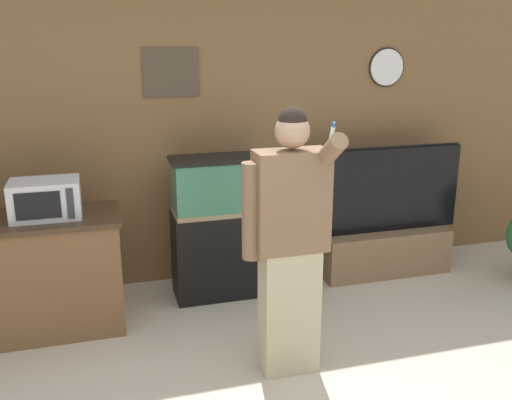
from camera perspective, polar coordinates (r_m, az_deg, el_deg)
wall_back_paneled at (r=5.11m, az=-3.70°, el=6.36°), size 10.00×0.08×2.60m
counter_island at (r=4.60m, az=-22.02°, el=-7.05°), size 1.41×0.62×0.90m
microwave at (r=4.38m, az=-20.31°, el=0.10°), size 0.49×0.34×0.28m
aquarium_on_stand at (r=4.84m, az=-3.13°, el=-2.68°), size 0.88×0.38×1.21m
tv_on_stand at (r=5.48m, az=12.68°, el=-3.60°), size 1.47×0.40×1.21m
person_standing at (r=3.62m, az=3.33°, el=-4.09°), size 0.56×0.42×1.77m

